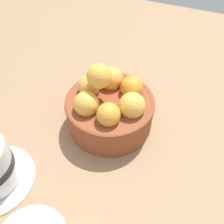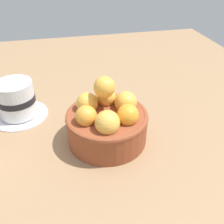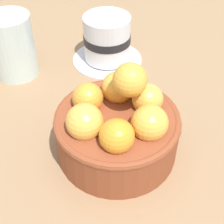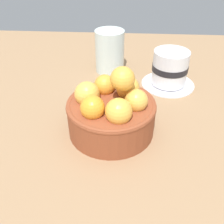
# 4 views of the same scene
# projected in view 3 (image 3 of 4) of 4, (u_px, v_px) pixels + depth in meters

# --- Properties ---
(ground_plane) EXTENTS (1.32, 1.05, 0.03)m
(ground_plane) POSITION_uv_depth(u_px,v_px,m) (117.00, 158.00, 0.45)
(ground_plane) COLOR #997551
(terracotta_bowl) EXTENTS (0.15, 0.15, 0.13)m
(terracotta_bowl) POSITION_uv_depth(u_px,v_px,m) (117.00, 127.00, 0.41)
(terracotta_bowl) COLOR brown
(terracotta_bowl) RESTS_ON ground_plane
(coffee_cup) EXTENTS (0.12, 0.12, 0.08)m
(coffee_cup) POSITION_uv_depth(u_px,v_px,m) (107.00, 41.00, 0.57)
(coffee_cup) COLOR white
(coffee_cup) RESTS_ON ground_plane
(water_glass) EXTENTS (0.07, 0.07, 0.10)m
(water_glass) POSITION_uv_depth(u_px,v_px,m) (12.00, 46.00, 0.53)
(water_glass) COLOR silver
(water_glass) RESTS_ON ground_plane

